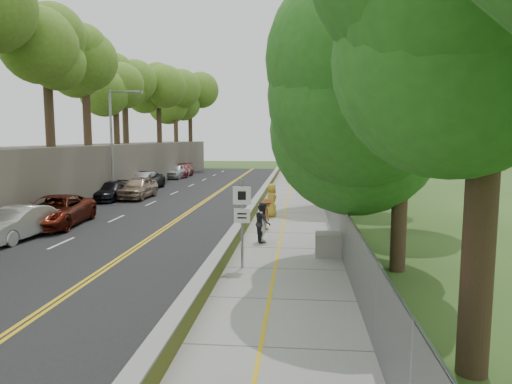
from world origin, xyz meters
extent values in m
plane|color=#33511E|center=(0.00, 0.00, 0.00)|extent=(140.00, 140.00, 0.00)
cube|color=black|center=(-5.40, 15.00, 0.02)|extent=(11.20, 66.00, 0.04)
cube|color=gray|center=(2.55, 15.00, 0.03)|extent=(4.20, 66.00, 0.05)
cube|color=#C5DF25|center=(0.25, 15.00, 0.30)|extent=(0.42, 66.00, 0.60)
cube|color=#595147|center=(-13.50, 15.00, 2.00)|extent=(5.00, 66.00, 4.00)
cube|color=slate|center=(4.65, 15.00, 1.00)|extent=(0.04, 66.00, 2.00)
cylinder|color=gray|center=(-10.70, 14.00, 4.00)|extent=(0.18, 0.18, 8.00)
cylinder|color=gray|center=(-9.60, 14.00, 7.85)|extent=(2.30, 0.13, 0.13)
cube|color=gray|center=(-8.52, 14.00, 7.80)|extent=(0.50, 0.22, 0.14)
cylinder|color=gray|center=(1.05, -3.00, 1.60)|extent=(0.09, 0.09, 3.10)
cube|color=white|center=(1.05, -3.03, 2.60)|extent=(0.62, 0.04, 0.62)
cube|color=white|center=(1.05, -3.03, 1.90)|extent=(0.56, 0.04, 0.50)
cylinder|color=#FF3C1E|center=(4.30, 16.00, 0.48)|extent=(0.53, 0.53, 0.86)
cube|color=gray|center=(4.30, -1.05, 0.48)|extent=(1.33, 1.02, 0.87)
imported|color=beige|center=(-9.48, 0.54, 0.77)|extent=(1.97, 4.57, 1.46)
imported|color=#5A180C|center=(-9.45, 3.62, 0.82)|extent=(3.16, 5.88, 1.57)
imported|color=black|center=(-10.60, 13.36, 0.70)|extent=(1.93, 4.60, 1.33)
imported|color=gray|center=(-9.00, 14.50, 0.86)|extent=(1.96, 4.82, 1.64)
imported|color=#B8BBC1|center=(-10.60, 19.83, 0.81)|extent=(1.75, 4.73, 1.54)
imported|color=black|center=(-10.60, 20.18, 0.83)|extent=(2.68, 5.73, 1.59)
imported|color=maroon|center=(-10.60, 33.44, 0.80)|extent=(2.35, 5.34, 1.53)
imported|color=silver|center=(-10.60, 31.19, 0.84)|extent=(2.34, 4.83, 1.59)
imported|color=gold|center=(1.45, 7.40, 1.01)|extent=(0.85, 1.07, 1.92)
imported|color=silver|center=(1.45, 1.00, 0.90)|extent=(0.42, 0.63, 1.71)
imported|color=black|center=(1.45, 1.00, 0.92)|extent=(0.82, 0.96, 1.73)
imported|color=brown|center=(1.45, 3.74, 0.83)|extent=(0.71, 1.08, 1.57)
imported|color=black|center=(4.20, 17.15, 0.91)|extent=(1.08, 0.64, 1.72)
camera|label=1|loc=(2.98, -18.41, 4.58)|focal=32.00mm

